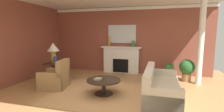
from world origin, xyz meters
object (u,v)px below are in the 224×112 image
Objects in this scene: vase_on_side_table at (55,60)px; potted_plant at (187,68)px; armchair_near_window at (56,79)px; sofa at (160,88)px; vase_mantel_left at (109,41)px; coffee_table at (104,83)px; table_lamp at (53,49)px; vase_mantel_right at (133,44)px; mantel_mirror at (122,34)px; fireplace at (121,60)px; vase_tall_corner at (169,71)px; side_table at (54,71)px.

vase_on_side_table reaches higher than potted_plant.
armchair_near_window is at bearing -155.29° from potted_plant.
vase_mantel_left is (-2.23, 2.59, 1.14)m from sofa.
vase_on_side_table is at bearing 122.58° from armchair_near_window.
table_lamp is at bearing 160.93° from coffee_table.
vase_on_side_table is at bearing -140.56° from vase_mantel_right.
mantel_mirror is 3.53m from armchair_near_window.
vase_tall_corner is (2.07, -0.30, -0.29)m from fireplace.
fireplace is 2.75m from potted_plant.
vase_tall_corner is at bearing 22.15° from side_table.
mantel_mirror is at bearing 163.32° from potted_plant.
vase_mantel_left reaches higher than vase_tall_corner.
table_lamp is (-3.81, 0.63, 0.93)m from sofa.
vase_tall_corner reaches higher than coffee_table.
fireplace is at bearing 165.72° from potted_plant.
coffee_table is 1.81× the size of vase_tall_corner.
mantel_mirror is 3.05m from table_lamp.
potted_plant reaches higher than side_table.
vase_mantel_right reaches higher than side_table.
mantel_mirror is 0.66m from vase_mantel_left.
side_table is 2.54× the size of vase_on_side_table.
table_lamp is 0.90× the size of potted_plant.
potted_plant is at bearing -11.06° from vase_mantel_left.
vase_tall_corner is (2.07, -0.42, -1.48)m from mantel_mirror.
side_table is at bearing -128.81° from vase_mantel_left.
vase_mantel_left is at bearing 102.91° from coffee_table.
mantel_mirror reaches higher than table_lamp.
vase_on_side_table is at bearing -38.66° from side_table.
vase_on_side_table is 0.33× the size of potted_plant.
mantel_mirror is 1.27× the size of coffee_table.
vase_tall_corner is (4.04, 1.83, -0.56)m from vase_on_side_table.
vase_mantel_left is at bearing -162.82° from mantel_mirror.
vase_mantel_left is at bearing 174.54° from vase_tall_corner.
armchair_near_window is at bearing -147.50° from vase_tall_corner.
vase_on_side_table is (-1.97, -2.12, 0.27)m from fireplace.
coffee_table is 2.49m from table_lamp.
armchair_near_window is 3.49× the size of vase_mantel_right.
vase_mantel_left is at bearing 51.19° from table_lamp.
fireplace is 1.89× the size of armchair_near_window.
mantel_mirror is 4.66× the size of vase_mantel_right.
armchair_near_window reaches higher than sofa.
vase_mantel_left is at bearing 55.57° from vase_on_side_table.
table_lamp is 1.35× the size of vase_tall_corner.
fireplace reaches higher than side_table.
mantel_mirror reaches higher than potted_plant.
sofa is 3.01m from vase_mantel_right.
mantel_mirror reaches higher than vase_tall_corner.
vase_on_side_table is at bearing -124.43° from vase_mantel_left.
fireplace is 3.13m from armchair_near_window.
fireplace is 2.16× the size of potted_plant.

